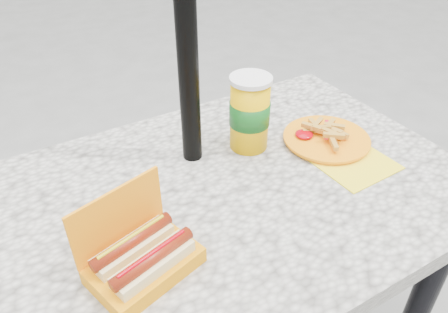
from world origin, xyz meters
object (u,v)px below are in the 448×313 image
umbrella_pole (186,25)px  fries_plate (328,140)px  soda_cup (250,113)px  hotdog_box (142,257)px

umbrella_pole → fries_plate: umbrella_pole is taller
umbrella_pole → fries_plate: (0.35, -0.14, -0.34)m
fries_plate → soda_cup: (-0.19, 0.10, 0.09)m
fries_plate → hotdog_box: bearing=-165.6°
fries_plate → umbrella_pole: bearing=158.6°
hotdog_box → fries_plate: (0.60, 0.15, -0.02)m
hotdog_box → fries_plate: bearing=-1.4°
umbrella_pole → hotdog_box: (-0.26, -0.29, -0.31)m
fries_plate → soda_cup: bearing=152.0°
soda_cup → fries_plate: bearing=-28.0°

